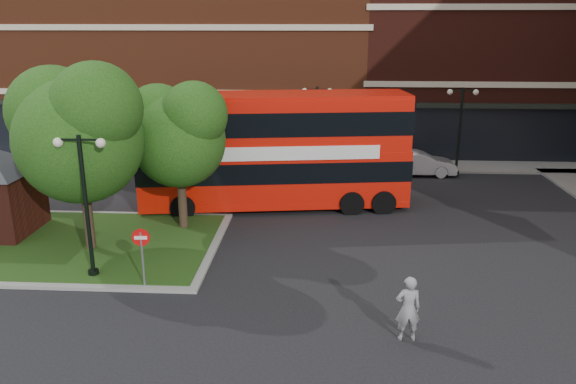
# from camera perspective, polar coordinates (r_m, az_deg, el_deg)

# --- Properties ---
(ground) EXTENTS (120.00, 120.00, 0.00)m
(ground) POSITION_cam_1_polar(r_m,az_deg,el_deg) (19.14, -3.69, -9.36)
(ground) COLOR black
(ground) RESTS_ON ground
(pavement_far) EXTENTS (44.00, 3.00, 0.12)m
(pavement_far) POSITION_cam_1_polar(r_m,az_deg,el_deg) (34.63, -0.43, 2.90)
(pavement_far) COLOR slate
(pavement_far) RESTS_ON ground
(terrace_far_left) EXTENTS (26.00, 12.00, 14.00)m
(terrace_far_left) POSITION_cam_1_polar(r_m,az_deg,el_deg) (42.30, -11.01, 14.67)
(terrace_far_left) COLOR brown
(terrace_far_left) RESTS_ON ground
(terrace_far_right) EXTENTS (18.00, 12.00, 16.00)m
(terrace_far_right) POSITION_cam_1_polar(r_m,az_deg,el_deg) (42.69, 20.10, 15.34)
(terrace_far_right) COLOR #471911
(terrace_far_right) RESTS_ON ground
(traffic_island) EXTENTS (12.60, 7.60, 0.15)m
(traffic_island) POSITION_cam_1_polar(r_m,az_deg,el_deg) (23.99, -22.19, -4.88)
(traffic_island) COLOR gray
(traffic_island) RESTS_ON ground
(tree_island_west) EXTENTS (5.40, 4.71, 7.21)m
(tree_island_west) POSITION_cam_1_polar(r_m,az_deg,el_deg) (21.79, -20.68, 6.14)
(tree_island_west) COLOR #2D2116
(tree_island_west) RESTS_ON ground
(tree_island_east) EXTENTS (4.46, 3.90, 6.29)m
(tree_island_east) POSITION_cam_1_polar(r_m,az_deg,el_deg) (23.22, -11.23, 6.13)
(tree_island_east) COLOR #2D2116
(tree_island_east) RESTS_ON ground
(lamp_island) EXTENTS (1.72, 0.36, 5.00)m
(lamp_island) POSITION_cam_1_polar(r_m,az_deg,el_deg) (19.69, -19.87, -0.75)
(lamp_island) COLOR black
(lamp_island) RESTS_ON ground
(lamp_far_left) EXTENTS (1.72, 0.36, 5.00)m
(lamp_far_left) POSITION_cam_1_polar(r_m,az_deg,el_deg) (32.02, 2.92, 6.78)
(lamp_far_left) COLOR black
(lamp_far_left) RESTS_ON ground
(lamp_far_right) EXTENTS (1.72, 0.36, 5.00)m
(lamp_far_right) POSITION_cam_1_polar(r_m,az_deg,el_deg) (32.96, 17.05, 6.35)
(lamp_far_right) COLOR black
(lamp_far_right) RESTS_ON ground
(bus) EXTENTS (12.59, 4.46, 4.70)m
(bus) POSITION_cam_1_polar(r_m,az_deg,el_deg) (26.01, -1.41, 5.00)
(bus) COLOR red
(bus) RESTS_ON ground
(woman) EXTENTS (0.73, 0.50, 1.91)m
(woman) POSITION_cam_1_polar(r_m,az_deg,el_deg) (16.00, 12.10, -11.50)
(woman) COLOR gray
(woman) RESTS_ON ground
(car_silver) EXTENTS (4.47, 2.09, 1.48)m
(car_silver) POSITION_cam_1_polar(r_m,az_deg,el_deg) (34.33, -5.70, 3.85)
(car_silver) COLOR #A6A7AD
(car_silver) RESTS_ON ground
(car_white) EXTENTS (4.23, 1.52, 1.39)m
(car_white) POSITION_cam_1_polar(r_m,az_deg,el_deg) (32.95, 13.07, 2.86)
(car_white) COLOR silver
(car_white) RESTS_ON ground
(no_entry_sign) EXTENTS (0.58, 0.09, 2.11)m
(no_entry_sign) POSITION_cam_1_polar(r_m,az_deg,el_deg) (18.82, -14.65, -5.37)
(no_entry_sign) COLOR slate
(no_entry_sign) RESTS_ON ground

